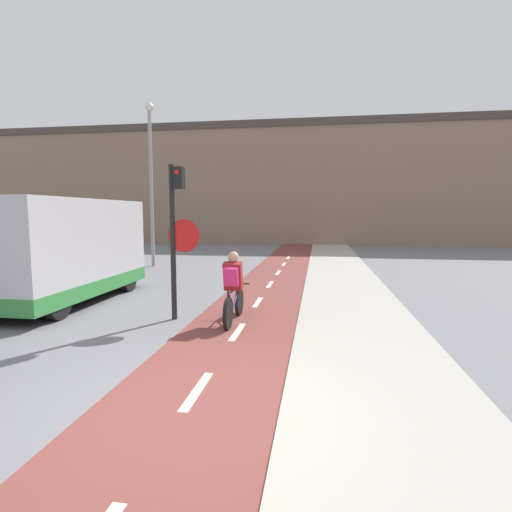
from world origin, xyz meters
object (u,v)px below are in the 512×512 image
(cyclist_near, at_px, (233,289))
(street_lamp_far, at_px, (151,167))
(van, at_px, (60,252))
(traffic_light_pole, at_px, (176,225))

(cyclist_near, bearing_deg, street_lamp_far, 122.73)
(cyclist_near, bearing_deg, van, 165.24)
(traffic_light_pole, xyz_separation_m, van, (-3.43, 1.12, -0.72))
(traffic_light_pole, bearing_deg, van, 161.89)
(cyclist_near, height_order, van, van)
(street_lamp_far, bearing_deg, traffic_light_pole, -63.47)
(street_lamp_far, height_order, van, street_lamp_far)
(traffic_light_pole, bearing_deg, cyclist_near, -4.68)
(street_lamp_far, distance_m, cyclist_near, 10.12)
(street_lamp_far, distance_m, van, 7.39)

